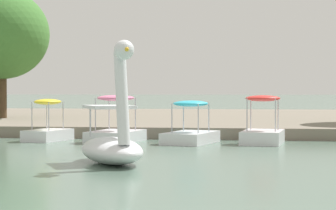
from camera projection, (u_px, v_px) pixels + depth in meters
shore_bank_far at (256, 120)px, 34.11m from camera, size 147.61×23.14×0.41m
swan_boat at (113, 142)px, 15.37m from camera, size 2.46×3.09×2.85m
pedal_boat_red at (263, 130)px, 21.28m from camera, size 1.50×2.29×1.57m
pedal_boat_cyan at (191, 130)px, 21.41m from camera, size 1.84×2.54×1.40m
pedal_boat_pink at (116, 127)px, 22.00m from camera, size 1.80×2.42×1.58m
pedal_boat_yellow at (48, 128)px, 22.50m from camera, size 1.46×1.99×1.44m
tree_sapling_by_fence at (2, 35)px, 31.01m from camera, size 6.45×6.98×6.09m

